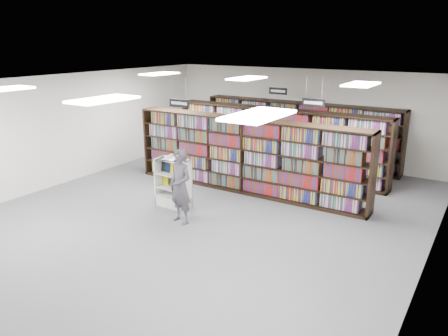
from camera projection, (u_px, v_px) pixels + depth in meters
The scene contains 20 objects.
floor at pixel (205, 214), 10.79m from camera, with size 12.00×12.00×0.00m, color #515156.
ceiling at pixel (204, 83), 9.88m from camera, with size 10.00×12.00×0.10m, color silver.
wall_back at pixel (303, 115), 15.20m from camera, with size 10.00×0.10×3.20m, color silver.
wall_left at pixel (66, 129), 12.90m from camera, with size 0.10×12.00×3.20m, color silver.
wall_right at pixel (435, 188), 7.77m from camera, with size 0.10×12.00×3.20m, color silver.
bookshelf_row_near at pixel (246, 156), 12.11m from camera, with size 7.00×0.60×2.10m.
bookshelf_row_mid at pixel (277, 142), 13.73m from camera, with size 7.00×0.60×2.10m.
bookshelf_row_far at pixel (298, 132), 15.11m from camera, with size 7.00×0.60×2.10m.
aisle_sign_left at pixel (179, 102), 11.65m from camera, with size 0.65×0.02×0.80m.
aisle_sign_right at pixel (313, 102), 11.73m from camera, with size 0.65×0.02×0.80m.
aisle_sign_center at pixel (278, 90), 14.38m from camera, with size 0.65×0.02×0.80m.
troffer_front_left at pixel (1, 89), 9.00m from camera, with size 0.60×1.20×0.04m, color white.
troffer_front_center at pixel (103, 100), 7.46m from camera, with size 0.60×1.20×0.04m, color white.
troffer_front_right at pixel (258, 115), 5.92m from camera, with size 0.60×1.20×0.04m, color white.
troffer_back_left at pixel (160, 74), 13.05m from camera, with size 0.60×1.20×0.04m, color white.
troffer_back_center at pixel (247, 78), 11.51m from camera, with size 0.60×1.20×0.04m, color white.
troffer_back_right at pixel (361, 84), 9.98m from camera, with size 0.60×1.20×0.04m, color white.
endcap_display at pixel (174, 189), 11.20m from camera, with size 0.92×0.49×1.27m.
open_book at pixel (169, 158), 10.89m from camera, with size 0.66×0.46×0.13m.
shopper at pixel (180, 186), 10.07m from camera, with size 0.65×0.42×1.77m, color #524C57.
Camera 1 is at (5.75, -8.22, 4.15)m, focal length 35.00 mm.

